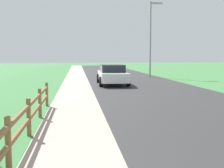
% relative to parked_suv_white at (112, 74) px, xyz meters
% --- Properties ---
extents(ground_plane, '(120.00, 120.00, 0.00)m').
position_rel_parked_suv_white_xyz_m(ground_plane, '(-1.58, 6.12, -0.71)').
color(ground_plane, '#3F7740').
extents(road_asphalt, '(7.00, 66.00, 0.01)m').
position_rel_parked_suv_white_xyz_m(road_asphalt, '(1.92, 8.12, -0.71)').
color(road_asphalt, '#2E2E2E').
rests_on(road_asphalt, ground).
extents(curb_concrete, '(6.00, 66.00, 0.01)m').
position_rel_parked_suv_white_xyz_m(curb_concrete, '(-4.58, 8.12, -0.71)').
color(curb_concrete, '#B29A8E').
rests_on(curb_concrete, ground).
extents(grass_verge, '(5.00, 66.00, 0.00)m').
position_rel_parked_suv_white_xyz_m(grass_verge, '(-6.08, 8.12, -0.71)').
color(grass_verge, '#3F7740').
rests_on(grass_verge, ground).
extents(rail_fence, '(0.11, 10.86, 0.96)m').
position_rel_parked_suv_white_xyz_m(rail_fence, '(-3.68, -13.80, -0.15)').
color(rail_fence, brown).
rests_on(rail_fence, ground).
extents(parked_suv_white, '(2.09, 4.85, 1.41)m').
position_rel_parked_suv_white_xyz_m(parked_suv_white, '(0.00, 0.00, 0.00)').
color(parked_suv_white, white).
rests_on(parked_suv_white, ground).
extents(street_lamp, '(1.17, 0.20, 7.10)m').
position_rel_parked_suv_white_xyz_m(street_lamp, '(4.57, 6.58, 3.46)').
color(street_lamp, gray).
rests_on(street_lamp, ground).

